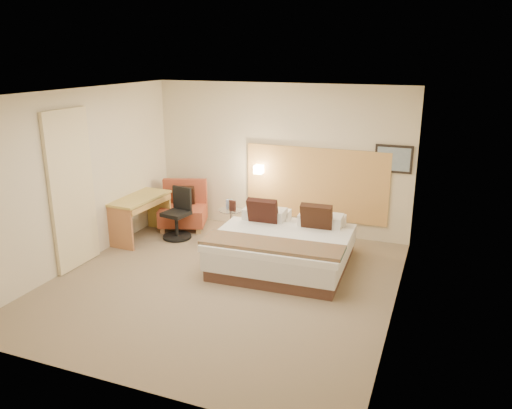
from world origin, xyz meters
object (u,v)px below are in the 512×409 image
at_px(lounge_chair, 184,209).
at_px(desk_chair, 178,218).
at_px(bed, 284,246).
at_px(side_table, 231,221).
at_px(desk, 141,206).

bearing_deg(lounge_chair, desk_chair, -70.64).
height_order(bed, desk_chair, bed).
distance_m(lounge_chair, side_table, 1.05).
distance_m(bed, lounge_chair, 2.56).
relative_size(bed, desk, 1.66).
bearing_deg(bed, desk_chair, 167.45).
bearing_deg(bed, side_table, 145.39).
bearing_deg(desk_chair, bed, -12.55).
relative_size(lounge_chair, desk, 0.82).
xyz_separation_m(bed, desk, (-2.74, 0.22, 0.28)).
relative_size(desk, desk_chair, 1.39).
relative_size(side_table, desk, 0.41).
xyz_separation_m(lounge_chair, side_table, (1.04, -0.12, -0.07)).
xyz_separation_m(desk, desk_chair, (0.59, 0.26, -0.23)).
height_order(side_table, desk, desk).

